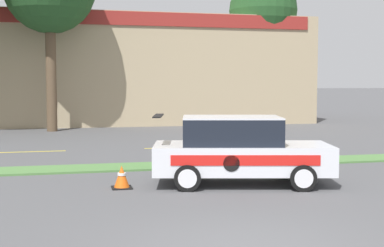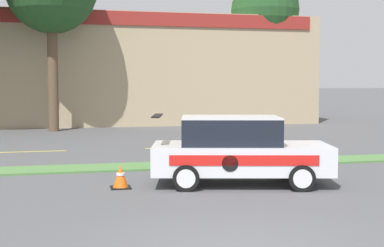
# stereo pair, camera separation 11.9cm
# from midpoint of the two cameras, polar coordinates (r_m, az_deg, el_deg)

# --- Properties ---
(grass_verge) EXTENTS (120.00, 1.40, 0.06)m
(grass_verge) POSITION_cam_midpoint_polar(r_m,az_deg,el_deg) (16.37, -4.32, -4.55)
(grass_verge) COLOR #517F42
(grass_verge) RESTS_ON ground_plane
(centre_line_3) EXTENTS (2.40, 0.14, 0.01)m
(centre_line_3) POSITION_cam_midpoint_polar(r_m,az_deg,el_deg) (20.87, -16.78, -2.89)
(centre_line_3) COLOR yellow
(centre_line_3) RESTS_ON ground_plane
(centre_line_4) EXTENTS (2.40, 0.14, 0.01)m
(centre_line_4) POSITION_cam_midpoint_polar(r_m,az_deg,el_deg) (21.24, -2.06, -2.59)
(centre_line_4) COLOR yellow
(centre_line_4) RESTS_ON ground_plane
(centre_line_5) EXTENTS (2.40, 0.14, 0.01)m
(centre_line_5) POSITION_cam_midpoint_polar(r_m,az_deg,el_deg) (22.91, 11.32, -2.17)
(centre_line_5) COLOR yellow
(centre_line_5) RESTS_ON ground_plane
(rally_car) EXTENTS (4.69, 2.78, 1.75)m
(rally_car) POSITION_cam_midpoint_polar(r_m,az_deg,el_deg) (13.45, 4.74, -2.83)
(rally_car) COLOR silver
(rally_car) RESTS_ON ground_plane
(traffic_cone) EXTENTS (0.49, 0.49, 0.55)m
(traffic_cone) POSITION_cam_midpoint_polar(r_m,az_deg,el_deg) (13.13, -7.76, -5.69)
(traffic_cone) COLOR black
(traffic_cone) RESTS_ON ground_plane
(store_building_backdrop) EXTENTS (31.01, 12.10, 6.78)m
(store_building_backdrop) POSITION_cam_midpoint_polar(r_m,az_deg,el_deg) (37.34, -13.29, 5.45)
(store_building_backdrop) COLOR tan
(store_building_backdrop) RESTS_ON ground_plane
(tree_behind_far_right) EXTENTS (4.42, 4.42, 10.60)m
(tree_behind_far_right) POSITION_cam_midpoint_polar(r_m,az_deg,el_deg) (35.83, 7.50, 12.42)
(tree_behind_far_right) COLOR brown
(tree_behind_far_right) RESTS_ON ground_plane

